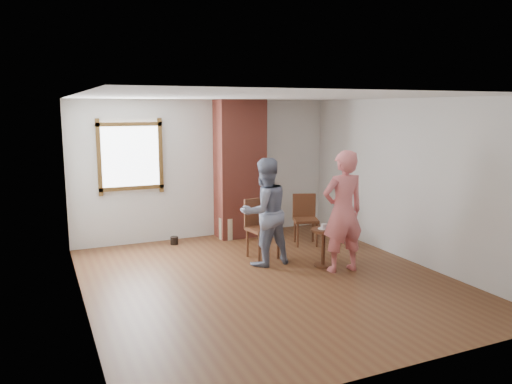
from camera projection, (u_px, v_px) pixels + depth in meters
ground at (268, 280)px, 7.18m from camera, size 5.50×5.50×0.00m
room_shell at (247, 151)px, 7.40m from camera, size 5.04×5.52×2.62m
brick_chimney at (240, 169)px, 9.46m from camera, size 0.90×0.50×2.60m
stoneware_crock at (227, 228)px, 9.43m from camera, size 0.35×0.35×0.41m
dark_pot at (174, 241)px, 9.04m from camera, size 0.18×0.18×0.14m
dining_chair_left at (260, 225)px, 8.22m from camera, size 0.51×0.51×0.97m
dining_chair_right at (305, 216)px, 9.03m from camera, size 0.54×0.54×0.90m
side_table at (323, 241)px, 7.74m from camera, size 0.40×0.40×0.60m
cake_plate at (324, 229)px, 7.71m from camera, size 0.18×0.18×0.01m
cake_slice at (324, 226)px, 7.71m from camera, size 0.08×0.07×0.06m
man at (265, 212)px, 7.77m from camera, size 0.89×0.73×1.69m
person_pink at (343, 212)px, 7.44m from camera, size 0.69×0.48×1.84m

